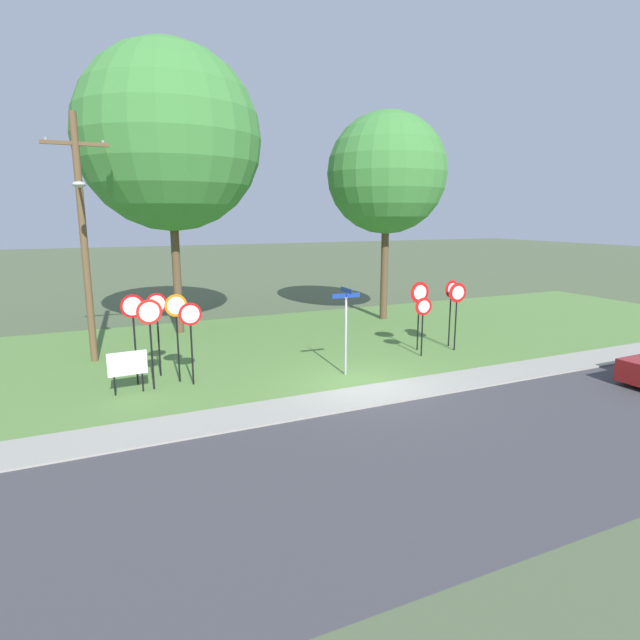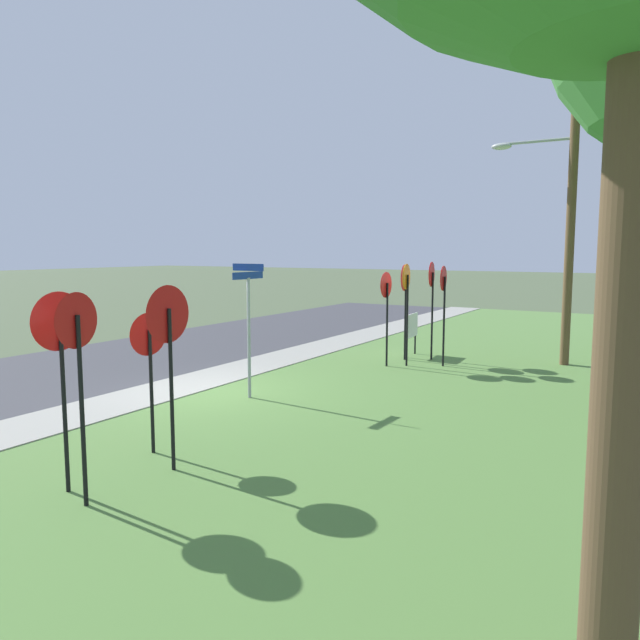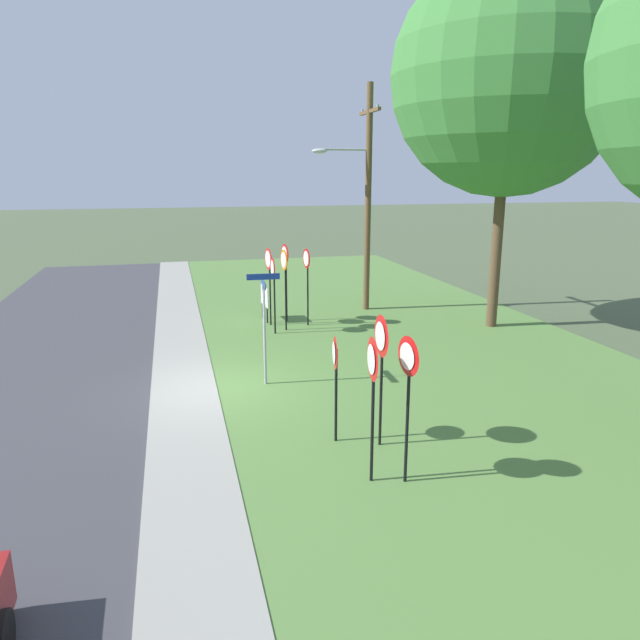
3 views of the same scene
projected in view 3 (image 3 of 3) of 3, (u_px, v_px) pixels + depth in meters
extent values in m
plane|color=#4C5B3D|center=(217.00, 390.00, 14.62)|extent=(160.00, 160.00, 0.00)
cube|color=#3D3D42|center=(7.00, 408.00, 13.48)|extent=(44.00, 6.40, 0.01)
cube|color=#99968C|center=(184.00, 391.00, 14.42)|extent=(44.00, 1.60, 0.06)
cube|color=#567F3D|center=(438.00, 370.00, 16.05)|extent=(44.00, 12.00, 0.04)
cylinder|color=black|center=(308.00, 292.00, 20.35)|extent=(0.06, 0.06, 2.42)
cylinder|color=red|center=(306.00, 258.00, 20.06)|extent=(0.67, 0.09, 0.67)
cylinder|color=white|center=(306.00, 258.00, 20.05)|extent=(0.52, 0.06, 0.52)
cylinder|color=black|center=(270.00, 292.00, 20.40)|extent=(0.06, 0.06, 2.40)
cylinder|color=red|center=(268.00, 259.00, 20.10)|extent=(0.74, 0.12, 0.74)
cylinder|color=white|center=(268.00, 259.00, 20.10)|extent=(0.57, 0.08, 0.58)
cylinder|color=black|center=(275.00, 301.00, 19.32)|extent=(0.06, 0.06, 2.25)
cylinder|color=red|center=(273.00, 268.00, 19.05)|extent=(0.69, 0.03, 0.69)
cylinder|color=white|center=(272.00, 268.00, 19.04)|extent=(0.54, 0.01, 0.54)
cylinder|color=black|center=(286.00, 295.00, 19.71)|extent=(0.06, 0.06, 2.46)
cylinder|color=orange|center=(284.00, 260.00, 19.41)|extent=(0.68, 0.10, 0.69)
cylinder|color=white|center=(283.00, 260.00, 19.41)|extent=(0.53, 0.07, 0.53)
cylinder|color=black|center=(286.00, 287.00, 20.91)|extent=(0.06, 0.06, 2.49)
cylinder|color=red|center=(285.00, 254.00, 20.61)|extent=(0.70, 0.12, 0.71)
cylinder|color=white|center=(284.00, 254.00, 20.60)|extent=(0.55, 0.08, 0.55)
cylinder|color=black|center=(373.00, 419.00, 9.96)|extent=(0.06, 0.06, 2.31)
cone|color=red|center=(372.00, 359.00, 9.69)|extent=(0.76, 0.10, 0.76)
cone|color=silver|center=(370.00, 359.00, 9.68)|extent=(0.51, 0.06, 0.51)
cylinder|color=black|center=(407.00, 418.00, 9.93)|extent=(0.06, 0.06, 2.36)
cone|color=red|center=(408.00, 356.00, 9.65)|extent=(0.68, 0.12, 0.68)
cone|color=silver|center=(406.00, 356.00, 9.64)|extent=(0.46, 0.08, 0.46)
cylinder|color=black|center=(336.00, 396.00, 11.53)|extent=(0.06, 0.06, 1.92)
cone|color=red|center=(334.00, 353.00, 11.30)|extent=(0.66, 0.13, 0.66)
cone|color=silver|center=(333.00, 353.00, 11.30)|extent=(0.45, 0.08, 0.45)
cylinder|color=black|center=(381.00, 389.00, 11.31)|extent=(0.06, 0.06, 2.32)
cone|color=red|center=(381.00, 336.00, 11.04)|extent=(0.81, 0.05, 0.81)
cone|color=silver|center=(379.00, 336.00, 11.03)|extent=(0.55, 0.03, 0.55)
cylinder|color=#9EA0A8|center=(265.00, 336.00, 14.63)|extent=(0.07, 0.07, 2.52)
cylinder|color=#9EA0A8|center=(263.00, 286.00, 14.31)|extent=(0.09, 0.09, 0.03)
cube|color=navy|center=(263.00, 284.00, 14.30)|extent=(0.96, 0.06, 0.15)
cube|color=navy|center=(263.00, 277.00, 14.26)|extent=(0.06, 0.82, 0.15)
cylinder|color=brown|center=(368.00, 201.00, 22.07)|extent=(0.24, 0.24, 8.40)
cube|color=brown|center=(370.00, 111.00, 21.29)|extent=(2.10, 0.12, 0.12)
cylinder|color=gray|center=(362.00, 111.00, 22.06)|extent=(0.09, 0.09, 0.10)
cylinder|color=gray|center=(378.00, 106.00, 20.46)|extent=(0.09, 0.09, 0.10)
cylinder|color=#9EA0A8|center=(344.00, 149.00, 21.39)|extent=(0.08, 1.90, 0.08)
ellipsoid|color=#B7B7BC|center=(319.00, 151.00, 21.18)|extent=(0.40, 0.56, 0.18)
cylinder|color=black|center=(263.00, 311.00, 21.61)|extent=(0.05, 0.05, 0.55)
cylinder|color=black|center=(267.00, 315.00, 20.90)|extent=(0.05, 0.05, 0.55)
cube|color=white|center=(265.00, 296.00, 21.10)|extent=(1.10, 0.10, 0.70)
cylinder|color=brown|center=(497.00, 236.00, 19.79)|extent=(0.36, 0.36, 6.31)
sphere|color=#3D7F38|center=(509.00, 76.00, 18.56)|extent=(7.57, 7.57, 7.57)
cylinder|color=black|center=(0.00, 638.00, 6.42)|extent=(0.60, 0.20, 0.60)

